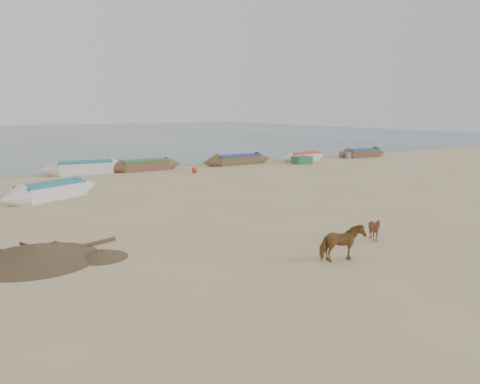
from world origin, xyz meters
The scene contains 8 objects.
ground centered at (0.00, 0.00, 0.00)m, with size 140.00×140.00×0.00m, color tan.
sea centered at (0.00, 82.00, 0.01)m, with size 160.00×160.00×0.00m, color slate.
cow_adult centered at (-0.86, -3.47, 0.59)m, with size 0.64×1.40×1.18m, color brown.
calf_front centered at (1.79, -2.37, 0.44)m, with size 0.71×0.80×0.88m, color brown.
near_canoe centered at (-6.64, 12.36, 0.43)m, with size 6.00×1.35×0.86m, color silver, non-canonical shape.
debris_pile centered at (-9.01, 1.70, 0.26)m, with size 3.99×3.99×0.53m, color brown.
waterline_canoes centered at (6.08, 20.41, 0.43)m, with size 41.43×3.50×0.96m.
beach_clutter centered at (4.52, 19.28, 0.30)m, with size 44.62×4.48×0.64m.
Camera 1 is at (-10.92, -13.78, 4.70)m, focal length 35.00 mm.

